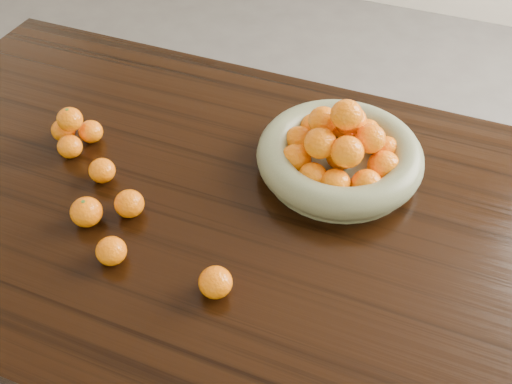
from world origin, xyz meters
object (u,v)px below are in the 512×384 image
at_px(fruit_bowl, 340,154).
at_px(orange_pyramid, 73,132).
at_px(loose_orange_0, 86,212).
at_px(dining_table, 271,243).

bearing_deg(fruit_bowl, orange_pyramid, -166.29).
distance_m(orange_pyramid, loose_orange_0, 0.26).
height_order(dining_table, loose_orange_0, loose_orange_0).
distance_m(dining_table, fruit_bowl, 0.25).
height_order(fruit_bowl, orange_pyramid, fruit_bowl).
distance_m(dining_table, orange_pyramid, 0.53).
xyz_separation_m(dining_table, orange_pyramid, (-0.51, 0.04, 0.13)).
xyz_separation_m(dining_table, loose_orange_0, (-0.35, -0.16, 0.12)).
height_order(fruit_bowl, loose_orange_0, fruit_bowl).
bearing_deg(fruit_bowl, loose_orange_0, -141.52).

